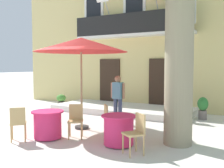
{
  "coord_description": "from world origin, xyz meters",
  "views": [
    {
      "loc": [
        5.33,
        -6.2,
        1.98
      ],
      "look_at": [
        0.58,
        2.32,
        1.3
      ],
      "focal_mm": 42.18,
      "sensor_mm": 36.0,
      "label": 1
    }
  ],
  "objects_px": {
    "cafe_chair_near_tree_1": "(76,118)",
    "ground_planter_right": "(203,107)",
    "cafe_chair_middle_1": "(110,119)",
    "pedestrian_near_entrance": "(118,96)",
    "cafe_chair_near_tree_0": "(18,121)",
    "cafe_table_middle": "(119,130)",
    "cafe_chair_middle_0": "(136,131)",
    "cafe_umbrella": "(81,45)",
    "cafe_table_near_tree": "(48,124)",
    "ground_planter_left": "(61,100)"
  },
  "relations": [
    {
      "from": "cafe_chair_near_tree_1",
      "to": "ground_planter_right",
      "type": "relative_size",
      "value": 1.1
    },
    {
      "from": "cafe_umbrella",
      "to": "pedestrian_near_entrance",
      "type": "xyz_separation_m",
      "value": [
        0.64,
        1.22,
        -1.68
      ]
    },
    {
      "from": "cafe_chair_middle_1",
      "to": "pedestrian_near_entrance",
      "type": "relative_size",
      "value": 0.55
    },
    {
      "from": "cafe_table_near_tree",
      "to": "cafe_table_middle",
      "type": "relative_size",
      "value": 1.0
    },
    {
      "from": "cafe_table_near_tree",
      "to": "ground_planter_right",
      "type": "xyz_separation_m",
      "value": [
        3.2,
        4.71,
        0.07
      ]
    },
    {
      "from": "cafe_table_near_tree",
      "to": "cafe_chair_middle_0",
      "type": "distance_m",
      "value": 2.62
    },
    {
      "from": "cafe_table_near_tree",
      "to": "ground_planter_left",
      "type": "distance_m",
      "value": 5.73
    },
    {
      "from": "cafe_chair_middle_1",
      "to": "cafe_chair_middle_0",
      "type": "bearing_deg",
      "value": -37.11
    },
    {
      "from": "cafe_chair_middle_1",
      "to": "pedestrian_near_entrance",
      "type": "distance_m",
      "value": 1.87
    },
    {
      "from": "cafe_chair_near_tree_1",
      "to": "cafe_umbrella",
      "type": "xyz_separation_m",
      "value": [
        -0.47,
        0.93,
        2.08
      ]
    },
    {
      "from": "cafe_umbrella",
      "to": "pedestrian_near_entrance",
      "type": "relative_size",
      "value": 1.77
    },
    {
      "from": "cafe_table_middle",
      "to": "cafe_chair_near_tree_1",
      "type": "bearing_deg",
      "value": 177.09
    },
    {
      "from": "cafe_chair_middle_1",
      "to": "ground_planter_right",
      "type": "distance_m",
      "value": 4.19
    },
    {
      "from": "cafe_chair_near_tree_0",
      "to": "cafe_chair_near_tree_1",
      "type": "distance_m",
      "value": 1.5
    },
    {
      "from": "cafe_chair_near_tree_0",
      "to": "cafe_umbrella",
      "type": "distance_m",
      "value": 2.93
    },
    {
      "from": "cafe_chair_near_tree_0",
      "to": "cafe_chair_middle_0",
      "type": "distance_m",
      "value": 3.15
    },
    {
      "from": "cafe_table_near_tree",
      "to": "cafe_chair_middle_0",
      "type": "height_order",
      "value": "cafe_chair_middle_0"
    },
    {
      "from": "cafe_chair_middle_0",
      "to": "ground_planter_right",
      "type": "height_order",
      "value": "cafe_chair_middle_0"
    },
    {
      "from": "cafe_table_middle",
      "to": "cafe_umbrella",
      "type": "relative_size",
      "value": 0.3
    },
    {
      "from": "cafe_chair_near_tree_0",
      "to": "cafe_chair_middle_0",
      "type": "relative_size",
      "value": 1.0
    },
    {
      "from": "cafe_table_near_tree",
      "to": "pedestrian_near_entrance",
      "type": "distance_m",
      "value": 2.78
    },
    {
      "from": "cafe_table_near_tree",
      "to": "cafe_umbrella",
      "type": "height_order",
      "value": "cafe_umbrella"
    },
    {
      "from": "ground_planter_left",
      "to": "pedestrian_near_entrance",
      "type": "height_order",
      "value": "pedestrian_near_entrance"
    },
    {
      "from": "cafe_chair_middle_1",
      "to": "ground_planter_left",
      "type": "distance_m",
      "value": 6.08
    },
    {
      "from": "cafe_chair_near_tree_1",
      "to": "cafe_table_near_tree",
      "type": "bearing_deg",
      "value": -142.02
    },
    {
      "from": "cafe_chair_near_tree_0",
      "to": "ground_planter_right",
      "type": "height_order",
      "value": "cafe_chair_near_tree_0"
    },
    {
      "from": "cafe_umbrella",
      "to": "pedestrian_near_entrance",
      "type": "bearing_deg",
      "value": 62.39
    },
    {
      "from": "cafe_table_middle",
      "to": "cafe_chair_middle_0",
      "type": "height_order",
      "value": "cafe_chair_middle_0"
    },
    {
      "from": "cafe_table_near_tree",
      "to": "cafe_table_middle",
      "type": "height_order",
      "value": "same"
    },
    {
      "from": "cafe_chair_near_tree_1",
      "to": "pedestrian_near_entrance",
      "type": "height_order",
      "value": "pedestrian_near_entrance"
    },
    {
      "from": "cafe_chair_near_tree_0",
      "to": "cafe_chair_middle_1",
      "type": "relative_size",
      "value": 1.0
    },
    {
      "from": "cafe_table_middle",
      "to": "cafe_umbrella",
      "type": "distance_m",
      "value": 3.05
    },
    {
      "from": "ground_planter_left",
      "to": "pedestrian_near_entrance",
      "type": "relative_size",
      "value": 0.36
    },
    {
      "from": "cafe_chair_middle_0",
      "to": "cafe_umbrella",
      "type": "xyz_separation_m",
      "value": [
        -2.49,
        1.39,
        2.08
      ]
    },
    {
      "from": "cafe_chair_middle_0",
      "to": "cafe_umbrella",
      "type": "distance_m",
      "value": 3.53
    },
    {
      "from": "cafe_chair_near_tree_0",
      "to": "cafe_table_middle",
      "type": "distance_m",
      "value": 2.64
    },
    {
      "from": "cafe_chair_middle_1",
      "to": "ground_planter_left",
      "type": "height_order",
      "value": "cafe_chair_middle_1"
    },
    {
      "from": "cafe_table_near_tree",
      "to": "cafe_chair_near_tree_1",
      "type": "bearing_deg",
      "value": 37.98
    },
    {
      "from": "cafe_chair_middle_1",
      "to": "cafe_umbrella",
      "type": "distance_m",
      "value": 2.5
    },
    {
      "from": "cafe_chair_near_tree_0",
      "to": "ground_planter_right",
      "type": "bearing_deg",
      "value": 55.15
    },
    {
      "from": "cafe_table_middle",
      "to": "cafe_umbrella",
      "type": "bearing_deg",
      "value": 151.54
    },
    {
      "from": "cafe_umbrella",
      "to": "ground_planter_right",
      "type": "distance_m",
      "value": 5.0
    },
    {
      "from": "cafe_chair_near_tree_0",
      "to": "ground_planter_right",
      "type": "distance_m",
      "value": 6.44
    },
    {
      "from": "cafe_chair_near_tree_1",
      "to": "ground_planter_left",
      "type": "bearing_deg",
      "value": 134.01
    },
    {
      "from": "cafe_chair_near_tree_1",
      "to": "ground_planter_left",
      "type": "height_order",
      "value": "cafe_chair_near_tree_1"
    },
    {
      "from": "cafe_table_near_tree",
      "to": "cafe_umbrella",
      "type": "bearing_deg",
      "value": 84.79
    },
    {
      "from": "cafe_chair_near_tree_0",
      "to": "cafe_umbrella",
      "type": "xyz_separation_m",
      "value": [
        0.61,
        1.97,
        2.08
      ]
    },
    {
      "from": "cafe_table_near_tree",
      "to": "cafe_umbrella",
      "type": "relative_size",
      "value": 0.3
    },
    {
      "from": "cafe_chair_near_tree_0",
      "to": "cafe_chair_middle_1",
      "type": "bearing_deg",
      "value": 38.13
    },
    {
      "from": "cafe_chair_middle_0",
      "to": "ground_planter_left",
      "type": "bearing_deg",
      "value": 142.62
    }
  ]
}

